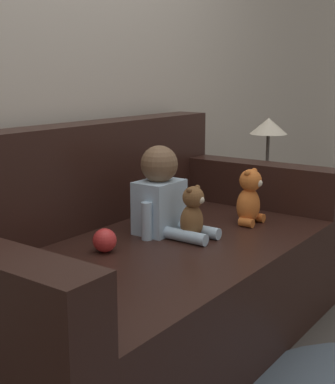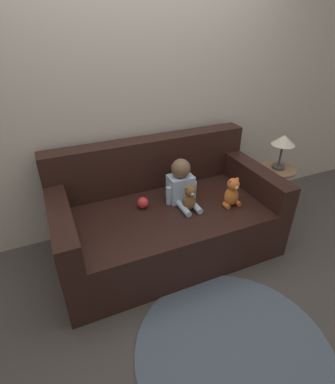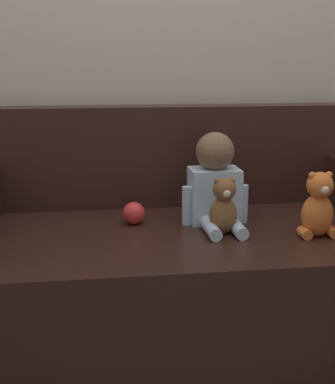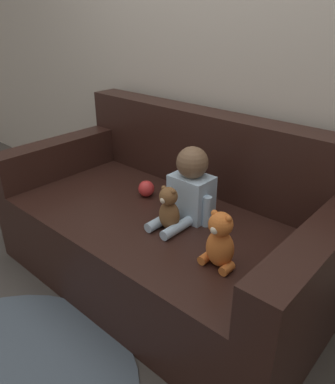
% 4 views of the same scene
% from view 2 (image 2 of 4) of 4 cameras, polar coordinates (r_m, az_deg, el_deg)
% --- Properties ---
extents(ground_plane, '(12.00, 12.00, 0.00)m').
position_cam_2_polar(ground_plane, '(2.81, -0.06, -10.65)').
color(ground_plane, '#4C4742').
extents(wall_back, '(8.00, 0.05, 2.60)m').
position_cam_2_polar(wall_back, '(2.70, -5.31, 18.80)').
color(wall_back, beige).
rests_on(wall_back, ground_plane).
extents(couch, '(1.85, 1.00, 0.92)m').
position_cam_2_polar(couch, '(2.65, -0.58, -4.70)').
color(couch, black).
rests_on(couch, ground_plane).
extents(person_baby, '(0.28, 0.35, 0.38)m').
position_cam_2_polar(person_baby, '(2.54, 2.64, 1.61)').
color(person_baby, silver).
rests_on(person_baby, couch).
extents(teddy_bear_brown, '(0.13, 0.10, 0.23)m').
position_cam_2_polar(teddy_bear_brown, '(2.44, 4.22, -1.29)').
color(teddy_bear_brown, brown).
rests_on(teddy_bear_brown, couch).
extents(plush_toy_side, '(0.15, 0.12, 0.26)m').
position_cam_2_polar(plush_toy_side, '(2.55, 12.17, -0.17)').
color(plush_toy_side, orange).
rests_on(plush_toy_side, couch).
extents(toy_ball, '(0.09, 0.09, 0.09)m').
position_cam_2_polar(toy_ball, '(2.51, -4.72, -2.04)').
color(toy_ball, red).
rests_on(toy_ball, couch).
extents(floor_rug, '(1.27, 1.27, 0.01)m').
position_cam_2_polar(floor_rug, '(2.21, 12.59, -27.37)').
color(floor_rug, slate).
rests_on(floor_rug, ground_plane).
extents(side_table, '(0.36, 0.36, 0.89)m').
position_cam_2_polar(side_table, '(3.11, 20.67, 6.23)').
color(side_table, '#93704C').
rests_on(side_table, ground_plane).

